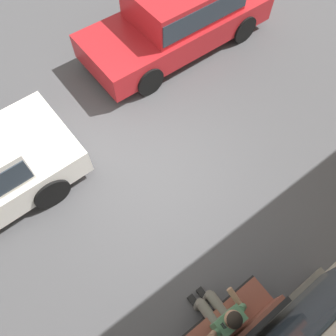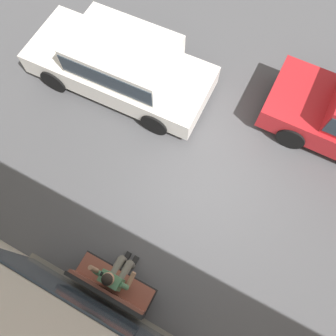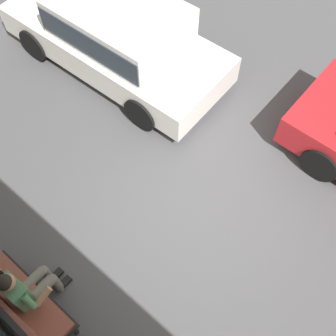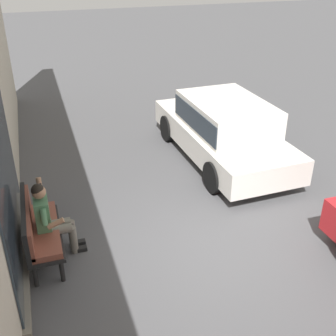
# 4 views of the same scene
# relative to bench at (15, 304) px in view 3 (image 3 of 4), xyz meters

# --- Properties ---
(ground_plane) EXTENTS (60.00, 60.00, 0.00)m
(ground_plane) POSITION_rel_bench_xyz_m (-0.62, -2.90, -0.57)
(ground_plane) COLOR #4C4C4F
(bench) EXTENTS (1.56, 0.55, 1.00)m
(bench) POSITION_rel_bench_xyz_m (0.00, 0.00, 0.00)
(bench) COLOR black
(bench) RESTS_ON ground_plane
(person_on_phone) EXTENTS (0.73, 0.74, 1.33)m
(person_on_phone) POSITION_rel_bench_xyz_m (0.02, -0.22, 0.13)
(person_on_phone) COLOR #6B665B
(person_on_phone) RESTS_ON ground_plane
(parked_car_mid) EXTENTS (4.50, 2.01, 1.48)m
(parked_car_mid) POSITION_rel_bench_xyz_m (2.33, -4.33, 0.24)
(parked_car_mid) COLOR white
(parked_car_mid) RESTS_ON ground_plane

